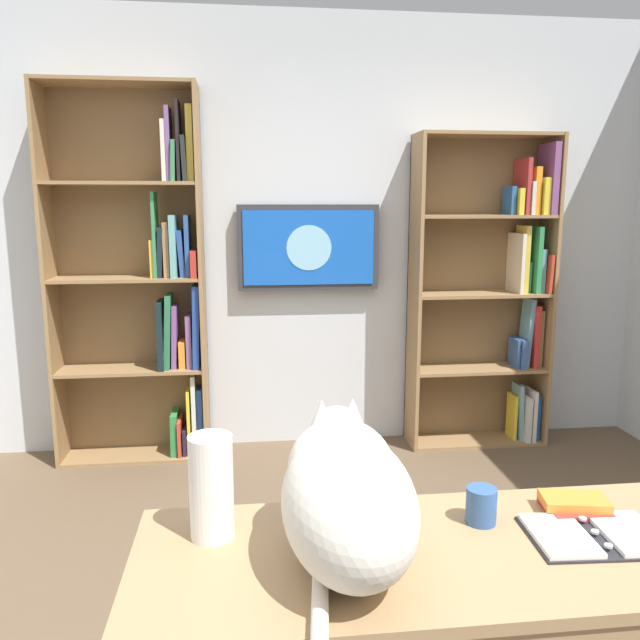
# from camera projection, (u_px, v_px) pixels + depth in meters

# --- Properties ---
(wall_back) EXTENTS (4.52, 0.06, 2.70)m
(wall_back) POSITION_uv_depth(u_px,v_px,m) (307.00, 237.00, 3.99)
(wall_back) COLOR silver
(wall_back) RESTS_ON ground
(bookshelf_left) EXTENTS (0.89, 0.28, 1.98)m
(bookshelf_left) POSITION_uv_depth(u_px,v_px,m) (496.00, 291.00, 4.03)
(bookshelf_left) COLOR #937047
(bookshelf_left) RESTS_ON ground
(bookshelf_right) EXTENTS (0.90, 0.28, 2.23)m
(bookshelf_right) POSITION_uv_depth(u_px,v_px,m) (148.00, 283.00, 3.76)
(bookshelf_right) COLOR #937047
(bookshelf_right) RESTS_ON ground
(wall_mounted_tv) EXTENTS (0.88, 0.07, 0.53)m
(wall_mounted_tv) POSITION_uv_depth(u_px,v_px,m) (308.00, 247.00, 3.92)
(wall_mounted_tv) COLOR #333338
(desk) EXTENTS (1.53, 0.57, 0.73)m
(desk) POSITION_uv_depth(u_px,v_px,m) (448.00, 595.00, 1.53)
(desk) COLOR #A37F56
(desk) RESTS_ON ground
(cat) EXTENTS (0.31, 0.66, 0.35)m
(cat) POSITION_uv_depth(u_px,v_px,m) (346.00, 491.00, 1.46)
(cat) COLOR silver
(cat) RESTS_ON desk
(open_binder) EXTENTS (0.34, 0.24, 0.02)m
(open_binder) POSITION_uv_depth(u_px,v_px,m) (595.00, 535.00, 1.58)
(open_binder) COLOR #26262B
(open_binder) RESTS_ON desk
(paper_towel_roll) EXTENTS (0.11, 0.11, 0.27)m
(paper_towel_roll) POSITION_uv_depth(u_px,v_px,m) (211.00, 487.00, 1.56)
(paper_towel_roll) COLOR white
(paper_towel_roll) RESTS_ON desk
(coffee_mug) EXTENTS (0.08, 0.08, 0.10)m
(coffee_mug) POSITION_uv_depth(u_px,v_px,m) (481.00, 505.00, 1.65)
(coffee_mug) COLOR #335999
(coffee_mug) RESTS_ON desk
(desk_book_stack) EXTENTS (0.19, 0.14, 0.04)m
(desk_book_stack) POSITION_uv_depth(u_px,v_px,m) (574.00, 505.00, 1.71)
(desk_book_stack) COLOR #B7332D
(desk_book_stack) RESTS_ON desk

